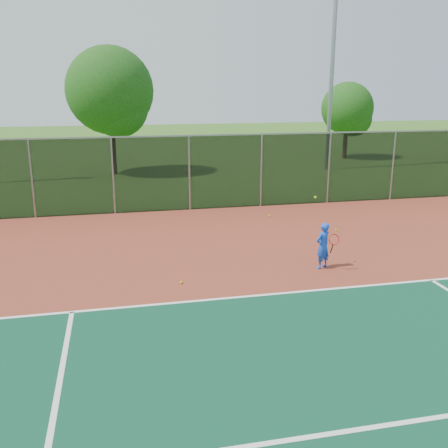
# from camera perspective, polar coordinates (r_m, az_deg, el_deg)

# --- Properties ---
(ground) EXTENTS (120.00, 120.00, 0.00)m
(ground) POSITION_cam_1_polar(r_m,az_deg,el_deg) (10.82, 22.75, -12.71)
(ground) COLOR #32621C
(ground) RESTS_ON ground
(court_apron) EXTENTS (30.00, 20.00, 0.02)m
(court_apron) POSITION_cam_1_polar(r_m,az_deg,el_deg) (12.32, 17.48, -8.64)
(court_apron) COLOR brown
(court_apron) RESTS_ON ground
(fence_back) EXTENTS (30.00, 0.06, 3.03)m
(fence_back) POSITION_cam_1_polar(r_m,az_deg,el_deg) (20.80, 4.26, 6.22)
(fence_back) COLOR black
(fence_back) RESTS_ON court_apron
(tennis_player) EXTENTS (0.59, 0.66, 2.03)m
(tennis_player) POSITION_cam_1_polar(r_m,az_deg,el_deg) (13.96, 11.24, -2.42)
(tennis_player) COLOR blue
(tennis_player) RESTS_ON court_apron
(practice_ball_1) EXTENTS (0.07, 0.07, 0.07)m
(practice_ball_1) POSITION_cam_1_polar(r_m,az_deg,el_deg) (17.83, 12.70, -0.66)
(practice_ball_1) COLOR #ADC917
(practice_ball_1) RESTS_ON court_apron
(practice_ball_3) EXTENTS (0.07, 0.07, 0.07)m
(practice_ball_3) POSITION_cam_1_polar(r_m,az_deg,el_deg) (19.42, 5.24, 0.98)
(practice_ball_3) COLOR #ADC917
(practice_ball_3) RESTS_ON court_apron
(practice_ball_4) EXTENTS (0.07, 0.07, 0.07)m
(practice_ball_4) POSITION_cam_1_polar(r_m,az_deg,el_deg) (12.87, -4.91, -6.66)
(practice_ball_4) COLOR #ADC917
(practice_ball_4) RESTS_ON court_apron
(floodlight_n) EXTENTS (0.90, 0.40, 12.80)m
(floodlight_n) POSITION_cam_1_polar(r_m,az_deg,el_deg) (30.85, 12.39, 19.38)
(floodlight_n) COLOR gray
(floodlight_n) RESTS_ON ground
(tree_back_left) EXTENTS (4.83, 4.83, 7.09)m
(tree_back_left) POSITION_cam_1_polar(r_m,az_deg,el_deg) (29.14, -12.70, 14.24)
(tree_back_left) COLOR #382714
(tree_back_left) RESTS_ON ground
(tree_back_mid) EXTENTS (3.55, 3.55, 5.21)m
(tree_back_mid) POSITION_cam_1_polar(r_m,az_deg,el_deg) (36.06, 14.09, 12.43)
(tree_back_mid) COLOR #382714
(tree_back_mid) RESTS_ON ground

